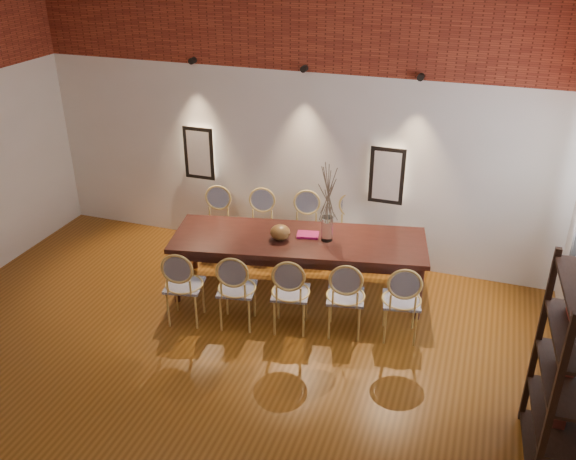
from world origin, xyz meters
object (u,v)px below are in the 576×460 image
(chair_near_c, at_px, (291,292))
(chair_far_b, at_px, (260,228))
(bowl, at_px, (280,232))
(chair_far_c, at_px, (305,230))
(chair_near_e, at_px, (402,300))
(chair_near_b, at_px, (237,288))
(chair_far_d, at_px, (351,233))
(dining_table, at_px, (298,265))
(chair_far_a, at_px, (216,225))
(chair_far_e, at_px, (397,236))
(chair_near_a, at_px, (184,285))
(book, at_px, (308,235))
(vase, at_px, (327,229))
(shelving_rack, at_px, (565,378))
(chair_near_d, at_px, (346,296))

(chair_near_c, relative_size, chair_far_b, 1.00)
(bowl, bearing_deg, chair_far_c, 86.50)
(chair_near_e, height_order, chair_far_c, same)
(chair_near_b, height_order, chair_far_d, same)
(chair_far_c, bearing_deg, chair_near_c, 90.00)
(chair_near_b, xyz_separation_m, chair_near_c, (0.59, 0.12, 0.00))
(chair_far_d, bearing_deg, bowl, 44.79)
(dining_table, xyz_separation_m, chair_near_e, (1.34, -0.51, 0.09))
(chair_near_b, distance_m, chair_far_a, 1.65)
(chair_near_c, xyz_separation_m, chair_far_c, (-0.30, 1.50, 0.00))
(chair_near_b, bearing_deg, chair_far_e, 40.15)
(chair_near_a, distance_m, book, 1.59)
(chair_near_b, height_order, vase, vase)
(chair_near_b, relative_size, chair_near_e, 1.00)
(chair_near_b, bearing_deg, chair_near_c, 0.00)
(chair_far_b, xyz_separation_m, book, (0.83, -0.54, 0.30))
(chair_far_e, bearing_deg, book, 32.07)
(chair_near_a, height_order, shelving_rack, shelving_rack)
(chair_far_c, bearing_deg, dining_table, 90.00)
(chair_far_e, relative_size, vase, 3.13)
(chair_near_e, bearing_deg, chair_near_c, 180.00)
(chair_near_a, bearing_deg, vase, 26.35)
(chair_near_c, relative_size, chair_near_d, 1.00)
(vase, xyz_separation_m, book, (-0.24, 0.02, -0.14))
(chair_far_d, bearing_deg, shelving_rack, 119.54)
(chair_near_b, distance_m, book, 1.14)
(chair_far_e, relative_size, shelving_rack, 0.52)
(chair_far_a, height_order, chair_far_e, same)
(chair_near_e, relative_size, book, 3.62)
(chair_near_c, bearing_deg, chair_far_b, 111.56)
(chair_near_a, height_order, chair_far_e, same)
(chair_near_d, xyz_separation_m, chair_far_e, (0.29, 1.62, 0.00))
(chair_near_b, relative_size, chair_far_c, 1.00)
(dining_table, bearing_deg, book, 34.90)
(chair_near_e, distance_m, chair_far_d, 1.65)
(chair_near_c, height_order, bowl, chair_near_c)
(chair_far_b, xyz_separation_m, shelving_rack, (3.57, -2.51, 0.43))
(chair_far_b, bearing_deg, dining_table, 128.32)
(chair_near_a, relative_size, vase, 3.13)
(chair_near_b, bearing_deg, chair_far_a, 111.56)
(chair_near_c, distance_m, chair_far_b, 1.65)
(chair_far_a, height_order, chair_far_d, same)
(chair_near_a, relative_size, chair_near_b, 1.00)
(chair_near_c, relative_size, chair_far_e, 1.00)
(chair_near_b, xyz_separation_m, chair_near_e, (1.78, 0.36, 0.00))
(chair_far_e, bearing_deg, bowl, 29.76)
(chair_near_a, bearing_deg, chair_near_b, 0.00)
(chair_far_e, bearing_deg, chair_far_b, 0.00)
(vase, height_order, bowl, vase)
(chair_far_e, bearing_deg, chair_far_a, 0.00)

